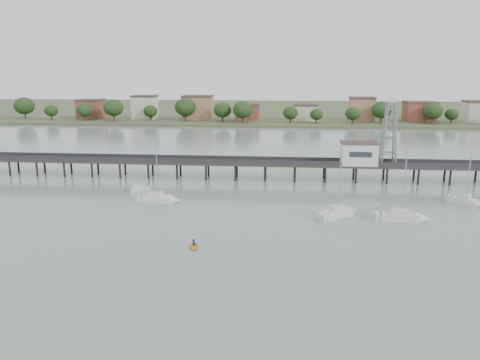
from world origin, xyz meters
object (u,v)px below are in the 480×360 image
object	(u,v)px
sailboat_c	(342,212)
sailboat_b	(162,199)
sailboat_d	(407,217)
lattice_tower	(389,134)
yellow_dinghy	(194,248)
pier	(251,163)
sailboat_e	(469,202)
white_tender	(140,190)

from	to	relation	value
sailboat_c	sailboat_b	size ratio (longest dim) A/B	1.05
sailboat_d	lattice_tower	bearing A→B (deg)	86.79
yellow_dinghy	pier	bearing A→B (deg)	66.96
lattice_tower	yellow_dinghy	size ratio (longest dim) A/B	6.07
sailboat_e	white_tender	world-z (taller)	sailboat_e
lattice_tower	sailboat_e	bearing A→B (deg)	-57.36
pier	sailboat_d	distance (m)	41.24
lattice_tower	sailboat_e	xyz separation A→B (m)	(11.76, -18.36, -10.45)
sailboat_d	yellow_dinghy	distance (m)	37.83
sailboat_b	yellow_dinghy	xyz separation A→B (m)	(10.71, -23.22, -0.64)
pier	sailboat_d	bearing A→B (deg)	-44.83
lattice_tower	white_tender	distance (m)	56.98
pier	white_tender	world-z (taller)	pier
sailboat_c	white_tender	size ratio (longest dim) A/B	3.28
sailboat_b	sailboat_d	bearing A→B (deg)	-9.60
sailboat_d	white_tender	xyz separation A→B (m)	(-51.85, 14.93, -0.15)
pier	sailboat_b	world-z (taller)	sailboat_b
sailboat_d	sailboat_b	world-z (taller)	sailboat_d
lattice_tower	white_tender	world-z (taller)	lattice_tower
lattice_tower	sailboat_e	distance (m)	24.17
sailboat_c	sailboat_e	world-z (taller)	sailboat_c
sailboat_e	white_tender	bearing A→B (deg)	-140.87
sailboat_d	yellow_dinghy	xyz separation A→B (m)	(-34.35, -15.85, -0.64)
pier	sailboat_b	bearing A→B (deg)	-126.31
lattice_tower	sailboat_d	size ratio (longest dim) A/B	1.10
sailboat_c	lattice_tower	bearing A→B (deg)	24.47
sailboat_d	sailboat_e	xyz separation A→B (m)	(14.09, 10.63, 0.02)
pier	sailboat_c	size ratio (longest dim) A/B	10.85
sailboat_d	yellow_dinghy	bearing A→B (deg)	-153.83
sailboat_b	yellow_dinghy	size ratio (longest dim) A/B	5.15
white_tender	yellow_dinghy	size ratio (longest dim) A/B	1.65
sailboat_e	yellow_dinghy	xyz separation A→B (m)	(-48.44, -26.48, -0.65)
sailboat_b	white_tender	bearing A→B (deg)	131.64
pier	lattice_tower	world-z (taller)	lattice_tower
white_tender	sailboat_e	bearing A→B (deg)	-8.79
sailboat_e	white_tender	xyz separation A→B (m)	(-65.94, 4.30, -0.16)
pier	sailboat_e	distance (m)	47.10
sailboat_e	yellow_dinghy	bearing A→B (deg)	-108.48
sailboat_c	white_tender	xyz separation A→B (m)	(-40.96, 12.96, -0.15)
lattice_tower	yellow_dinghy	distance (m)	58.99
lattice_tower	sailboat_b	distance (m)	53.13
white_tender	yellow_dinghy	world-z (taller)	white_tender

